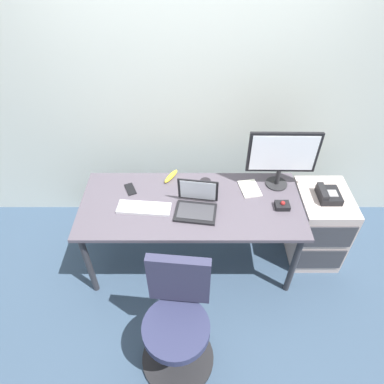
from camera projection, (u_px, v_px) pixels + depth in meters
The scene contains 14 objects.
ground_plane at pixel (192, 258), 3.16m from camera, with size 8.00×8.00×0.00m, color #34485F.
back_wall at pixel (192, 80), 2.75m from camera, with size 6.00×0.10×2.80m, color silver.
desk at pixel (192, 209), 2.72m from camera, with size 1.75×0.75×0.72m.
file_cabinet at pixel (318, 226), 2.99m from camera, with size 0.42×0.53×0.70m.
desk_phone at pixel (329, 195), 2.72m from camera, with size 0.17×0.20×0.09m.
office_chair at pixel (178, 323), 2.25m from camera, with size 0.52×0.52×0.93m.
monitor_main at pixel (284, 156), 2.64m from camera, with size 0.55×0.18×0.51m.
keyboard at pixel (145, 208), 2.62m from camera, with size 0.42×0.17×0.03m.
laptop at pixel (197, 204), 2.59m from camera, with size 0.34×0.30×0.24m.
trackball_mouse at pixel (283, 206), 2.62m from camera, with size 0.11×0.09×0.07m.
coffee_mug at pixel (207, 186), 2.74m from camera, with size 0.10×0.09×0.11m.
paper_notepad at pixel (251, 189), 2.79m from camera, with size 0.15×0.21×0.01m, color white.
cell_phone at pixel (131, 189), 2.79m from camera, with size 0.07×0.14×0.01m, color black.
banana at pixel (172, 176), 2.89m from camera, with size 0.19×0.04×0.04m, color yellow.
Camera 1 is at (0.01, -1.92, 2.59)m, focal length 31.82 mm.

